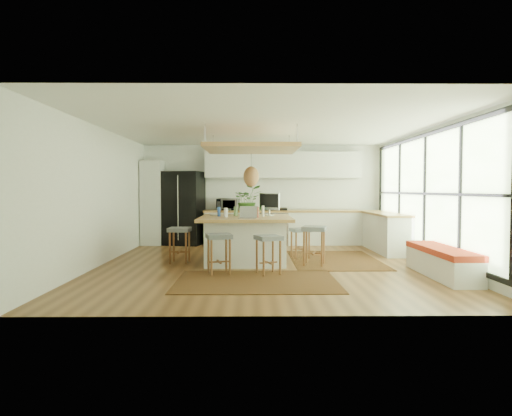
{
  "coord_description": "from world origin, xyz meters",
  "views": [
    {
      "loc": [
        -0.29,
        -8.55,
        1.49
      ],
      "look_at": [
        -0.2,
        0.5,
        1.1
      ],
      "focal_mm": 30.61,
      "sensor_mm": 36.0,
      "label": 1
    }
  ],
  "objects_px": {
    "monitor": "(269,203)",
    "island_plant": "(248,204)",
    "stool_near_left": "(219,254)",
    "laptop": "(248,212)",
    "fridge": "(184,210)",
    "stool_left_side": "(180,245)",
    "island": "(246,239)",
    "microwave": "(228,203)",
    "stool_right_front": "(314,247)",
    "stool_right_back": "(300,242)",
    "stool_near_right": "(268,254)"
  },
  "relations": [
    {
      "from": "stool_left_side",
      "to": "laptop",
      "type": "bearing_deg",
      "value": -18.27
    },
    {
      "from": "fridge",
      "to": "island_plant",
      "type": "xyz_separation_m",
      "value": [
        1.75,
        -2.4,
        0.26
      ]
    },
    {
      "from": "stool_near_right",
      "to": "stool_right_front",
      "type": "bearing_deg",
      "value": 45.28
    },
    {
      "from": "fridge",
      "to": "microwave",
      "type": "xyz_separation_m",
      "value": [
        1.2,
        -0.04,
        0.19
      ]
    },
    {
      "from": "fridge",
      "to": "island_plant",
      "type": "distance_m",
      "value": 2.98
    },
    {
      "from": "stool_left_side",
      "to": "island_plant",
      "type": "xyz_separation_m",
      "value": [
        1.38,
        0.54,
        0.83
      ]
    },
    {
      "from": "island_plant",
      "to": "stool_near_right",
      "type": "bearing_deg",
      "value": -78.33
    },
    {
      "from": "laptop",
      "to": "microwave",
      "type": "xyz_separation_m",
      "value": [
        -0.55,
        3.35,
        0.07
      ]
    },
    {
      "from": "fridge",
      "to": "stool_near_left",
      "type": "distance_m",
      "value": 4.37
    },
    {
      "from": "stool_right_back",
      "to": "stool_left_side",
      "type": "xyz_separation_m",
      "value": [
        -2.5,
        -0.54,
        0.0
      ]
    },
    {
      "from": "island",
      "to": "stool_near_left",
      "type": "relative_size",
      "value": 2.6
    },
    {
      "from": "microwave",
      "to": "island_plant",
      "type": "relative_size",
      "value": 0.88
    },
    {
      "from": "stool_near_right",
      "to": "stool_right_back",
      "type": "xyz_separation_m",
      "value": [
        0.75,
        1.79,
        0.0
      ]
    },
    {
      "from": "island",
      "to": "monitor",
      "type": "bearing_deg",
      "value": 32.07
    },
    {
      "from": "stool_near_left",
      "to": "stool_right_back",
      "type": "relative_size",
      "value": 1.09
    },
    {
      "from": "fridge",
      "to": "stool_left_side",
      "type": "height_order",
      "value": "fridge"
    },
    {
      "from": "stool_right_back",
      "to": "microwave",
      "type": "distance_m",
      "value": 2.99
    },
    {
      "from": "fridge",
      "to": "island",
      "type": "xyz_separation_m",
      "value": [
        1.7,
        -2.85,
        -0.46
      ]
    },
    {
      "from": "island",
      "to": "stool_right_back",
      "type": "bearing_deg",
      "value": 20.92
    },
    {
      "from": "stool_near_left",
      "to": "island_plant",
      "type": "relative_size",
      "value": 1.1
    },
    {
      "from": "stool_near_left",
      "to": "stool_right_back",
      "type": "height_order",
      "value": "stool_near_left"
    },
    {
      "from": "stool_near_right",
      "to": "monitor",
      "type": "xyz_separation_m",
      "value": [
        0.08,
        1.66,
        0.83
      ]
    },
    {
      "from": "stool_right_front",
      "to": "laptop",
      "type": "height_order",
      "value": "laptop"
    },
    {
      "from": "stool_left_side",
      "to": "microwave",
      "type": "distance_m",
      "value": 3.11
    },
    {
      "from": "microwave",
      "to": "stool_left_side",
      "type": "bearing_deg",
      "value": -97.31
    },
    {
      "from": "stool_near_left",
      "to": "stool_right_front",
      "type": "bearing_deg",
      "value": 26.52
    },
    {
      "from": "stool_near_left",
      "to": "stool_right_back",
      "type": "xyz_separation_m",
      "value": [
        1.62,
        1.75,
        0.0
      ]
    },
    {
      "from": "stool_right_front",
      "to": "microwave",
      "type": "xyz_separation_m",
      "value": [
        -1.85,
        3.21,
        0.76
      ]
    },
    {
      "from": "fridge",
      "to": "island",
      "type": "bearing_deg",
      "value": -46.53
    },
    {
      "from": "island",
      "to": "stool_right_front",
      "type": "distance_m",
      "value": 1.41
    },
    {
      "from": "microwave",
      "to": "island_plant",
      "type": "height_order",
      "value": "island_plant"
    },
    {
      "from": "island_plant",
      "to": "fridge",
      "type": "bearing_deg",
      "value": 126.08
    },
    {
      "from": "stool_right_back",
      "to": "laptop",
      "type": "distance_m",
      "value": 1.66
    },
    {
      "from": "fridge",
      "to": "stool_near_left",
      "type": "height_order",
      "value": "fridge"
    },
    {
      "from": "island_plant",
      "to": "stool_near_left",
      "type": "bearing_deg",
      "value": -105.73
    },
    {
      "from": "stool_left_side",
      "to": "island_plant",
      "type": "bearing_deg",
      "value": 21.44
    },
    {
      "from": "monitor",
      "to": "island_plant",
      "type": "bearing_deg",
      "value": -157.53
    },
    {
      "from": "fridge",
      "to": "stool_left_side",
      "type": "bearing_deg",
      "value": -70.24
    },
    {
      "from": "stool_left_side",
      "to": "monitor",
      "type": "relative_size",
      "value": 1.36
    },
    {
      "from": "fridge",
      "to": "stool_right_back",
      "type": "height_order",
      "value": "fridge"
    },
    {
      "from": "fridge",
      "to": "stool_near_right",
      "type": "bearing_deg",
      "value": -50.61
    },
    {
      "from": "stool_near_left",
      "to": "stool_near_right",
      "type": "distance_m",
      "value": 0.86
    },
    {
      "from": "stool_left_side",
      "to": "island",
      "type": "bearing_deg",
      "value": 3.97
    },
    {
      "from": "stool_left_side",
      "to": "stool_right_back",
      "type": "bearing_deg",
      "value": 12.17
    },
    {
      "from": "stool_near_right",
      "to": "monitor",
      "type": "height_order",
      "value": "monitor"
    },
    {
      "from": "fridge",
      "to": "stool_right_front",
      "type": "distance_m",
      "value": 4.5
    },
    {
      "from": "laptop",
      "to": "monitor",
      "type": "xyz_separation_m",
      "value": [
        0.45,
        0.86,
        0.14
      ]
    },
    {
      "from": "stool_right_back",
      "to": "monitor",
      "type": "bearing_deg",
      "value": -168.59
    },
    {
      "from": "stool_near_left",
      "to": "laptop",
      "type": "xyz_separation_m",
      "value": [
        0.49,
        0.75,
        0.7
      ]
    },
    {
      "from": "monitor",
      "to": "island_plant",
      "type": "xyz_separation_m",
      "value": [
        -0.45,
        0.14,
        -0.01
      ]
    }
  ]
}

